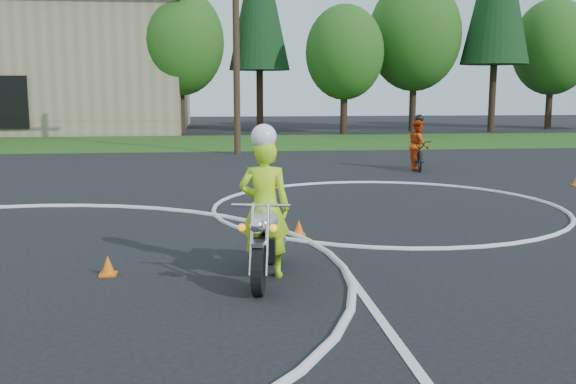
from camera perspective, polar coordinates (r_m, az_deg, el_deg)
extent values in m
cube|color=#1E4714|center=(33.68, -13.42, 4.24)|extent=(120.00, 10.00, 0.02)
torus|color=silver|center=(15.09, 8.72, -1.34)|extent=(8.10, 8.10, 0.10)
cylinder|color=black|center=(8.58, -2.61, -6.95)|extent=(0.26, 0.70, 0.69)
cylinder|color=black|center=(10.12, -1.52, -4.45)|extent=(0.26, 0.70, 0.69)
cube|color=black|center=(9.38, -1.99, -4.83)|extent=(0.43, 0.68, 0.34)
ellipsoid|color=silver|center=(9.06, -2.16, -2.51)|extent=(0.54, 0.80, 0.32)
cube|color=black|center=(9.63, -1.78, -2.09)|extent=(0.42, 0.73, 0.11)
cylinder|color=silver|center=(8.58, -3.24, -4.19)|extent=(0.13, 0.41, 0.92)
cylinder|color=silver|center=(8.56, -1.87, -4.22)|extent=(0.13, 0.41, 0.92)
cube|color=white|center=(8.47, -2.65, -4.60)|extent=(0.20, 0.28, 0.06)
cylinder|color=silver|center=(8.67, -2.43, -1.18)|extent=(0.80, 0.19, 0.04)
sphere|color=white|center=(8.32, -2.74, -2.99)|extent=(0.21, 0.21, 0.21)
sphere|color=orange|center=(8.38, -4.12, -3.16)|extent=(0.10, 0.10, 0.10)
sphere|color=orange|center=(8.33, -1.31, -3.21)|extent=(0.10, 0.10, 0.10)
cylinder|color=#BBBAC1|center=(9.83, -0.62, -4.86)|extent=(0.26, 0.92, 0.09)
imported|color=#BCF81A|center=(9.30, -2.09, -1.44)|extent=(0.82, 0.61, 2.03)
sphere|color=white|center=(9.12, -2.17, 4.94)|extent=(0.36, 0.36, 0.36)
imported|color=black|center=(22.31, 11.48, 3.26)|extent=(1.04, 2.06, 1.03)
imported|color=#D03C0A|center=(22.28, 11.51, 4.13)|extent=(0.80, 0.94, 1.72)
sphere|color=black|center=(22.22, 11.58, 6.40)|extent=(0.30, 0.30, 0.30)
cube|color=orange|center=(20.09, 24.24, 0.56)|extent=(0.24, 0.24, 0.03)
cone|color=orange|center=(12.06, 0.97, -3.19)|extent=(0.22, 0.22, 0.30)
cube|color=orange|center=(12.09, 0.97, -3.81)|extent=(0.24, 0.24, 0.03)
cone|color=orange|center=(9.88, -15.72, -6.29)|extent=(0.22, 0.22, 0.30)
cube|color=orange|center=(9.92, -15.69, -7.04)|extent=(0.24, 0.24, 0.03)
cube|color=black|center=(40.09, -24.19, 7.28)|extent=(3.00, 0.16, 3.00)
cylinder|color=#382619|center=(40.39, -9.47, 7.41)|extent=(0.44, 0.44, 3.24)
ellipsoid|color=#1E5116|center=(40.47, -9.62, 13.03)|extent=(5.40, 5.40, 6.48)
cylinder|color=#382619|center=(42.43, -2.52, 8.09)|extent=(0.44, 0.44, 3.96)
cylinder|color=#382619|center=(40.13, 4.98, 7.24)|extent=(0.44, 0.44, 2.88)
ellipsoid|color=#1E5116|center=(40.17, 5.05, 12.26)|extent=(4.80, 4.80, 5.76)
cylinder|color=#382619|center=(43.30, 11.02, 7.71)|extent=(0.44, 0.44, 3.60)
ellipsoid|color=#1E5116|center=(43.43, 11.20, 13.53)|extent=(6.00, 6.00, 7.20)
cylinder|color=#382619|center=(44.12, 17.69, 7.95)|extent=(0.44, 0.44, 4.32)
cylinder|color=#382619|center=(48.14, 22.17, 7.12)|extent=(0.44, 0.44, 3.24)
ellipsoid|color=#1E5116|center=(48.21, 22.46, 11.82)|extent=(5.40, 5.40, 6.48)
cylinder|color=#382619|center=(41.78, -14.92, 7.04)|extent=(0.44, 0.44, 2.88)
ellipsoid|color=#1E5116|center=(41.82, -15.12, 11.86)|extent=(4.80, 4.80, 5.76)
cylinder|color=#473321|center=(27.43, -4.64, 13.84)|extent=(0.28, 0.28, 10.00)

